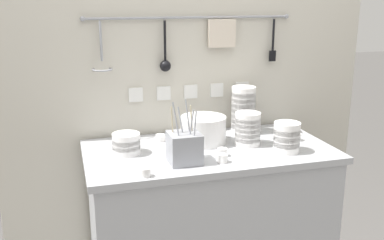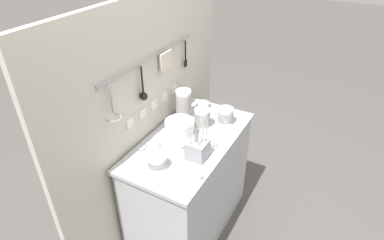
{
  "view_description": "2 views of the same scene",
  "coord_description": "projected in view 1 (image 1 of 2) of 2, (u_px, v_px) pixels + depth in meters",
  "views": [
    {
      "loc": [
        -0.62,
        -1.86,
        1.62
      ],
      "look_at": [
        -0.08,
        0.01,
        1.08
      ],
      "focal_mm": 42.0,
      "sensor_mm": 36.0,
      "label": 1
    },
    {
      "loc": [
        -1.66,
        -0.93,
        2.34
      ],
      "look_at": [
        0.02,
        -0.01,
        1.1
      ],
      "focal_mm": 30.0,
      "sensor_mm": 36.0,
      "label": 2
    }
  ],
  "objects": [
    {
      "name": "plate_stack",
      "position": [
        204.0,
        130.0,
        2.13
      ],
      "size": [
        0.22,
        0.22,
        0.13
      ],
      "color": "white",
      "rests_on": "counter"
    },
    {
      "name": "cup_back_left",
      "position": [
        145.0,
        172.0,
        1.74
      ],
      "size": [
        0.04,
        0.04,
        0.04
      ],
      "color": "white",
      "rests_on": "counter"
    },
    {
      "name": "bowl_stack_short_front",
      "position": [
        287.0,
        137.0,
        2.01
      ],
      "size": [
        0.12,
        0.12,
        0.14
      ],
      "color": "white",
      "rests_on": "counter"
    },
    {
      "name": "cup_edge_near",
      "position": [
        222.0,
        152.0,
        1.96
      ],
      "size": [
        0.04,
        0.04,
        0.04
      ],
      "color": "white",
      "rests_on": "counter"
    },
    {
      "name": "counter",
      "position": [
        208.0,
        240.0,
        2.19
      ],
      "size": [
        1.13,
        0.59,
        0.94
      ],
      "color": "#ADAFB5",
      "rests_on": "ground"
    },
    {
      "name": "bowl_stack_nested_right",
      "position": [
        243.0,
        110.0,
        2.29
      ],
      "size": [
        0.12,
        0.12,
        0.24
      ],
      "color": "white",
      "rests_on": "counter"
    },
    {
      "name": "bowl_stack_wide_centre",
      "position": [
        126.0,
        144.0,
        1.99
      ],
      "size": [
        0.12,
        0.12,
        0.09
      ],
      "color": "white",
      "rests_on": "counter"
    },
    {
      "name": "steel_mixing_bowl",
      "position": [
        287.0,
        129.0,
        2.32
      ],
      "size": [
        0.12,
        0.12,
        0.04
      ],
      "color": "#93969E",
      "rests_on": "counter"
    },
    {
      "name": "back_wall",
      "position": [
        189.0,
        124.0,
        2.37
      ],
      "size": [
        1.93,
        0.11,
        1.94
      ],
      "color": "beige",
      "rests_on": "ground"
    },
    {
      "name": "bowl_stack_back_corner",
      "position": [
        248.0,
        129.0,
        2.1
      ],
      "size": [
        0.12,
        0.12,
        0.16
      ],
      "color": "white",
      "rests_on": "counter"
    },
    {
      "name": "cup_front_left",
      "position": [
        297.0,
        137.0,
        2.18
      ],
      "size": [
        0.04,
        0.04,
        0.04
      ],
      "color": "white",
      "rests_on": "counter"
    },
    {
      "name": "cutlery_caddy",
      "position": [
        184.0,
        147.0,
        1.88
      ],
      "size": [
        0.13,
        0.13,
        0.27
      ],
      "color": "#93969E",
      "rests_on": "counter"
    },
    {
      "name": "cup_front_right",
      "position": [
        179.0,
        147.0,
        2.03
      ],
      "size": [
        0.04,
        0.04,
        0.04
      ],
      "color": "white",
      "rests_on": "counter"
    },
    {
      "name": "cup_edge_far",
      "position": [
        222.0,
        158.0,
        1.89
      ],
      "size": [
        0.04,
        0.04,
        0.04
      ],
      "color": "white",
      "rests_on": "counter"
    },
    {
      "name": "cup_mid_row",
      "position": [
        160.0,
        138.0,
        2.17
      ],
      "size": [
        0.04,
        0.04,
        0.04
      ],
      "color": "white",
      "rests_on": "counter"
    }
  ]
}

